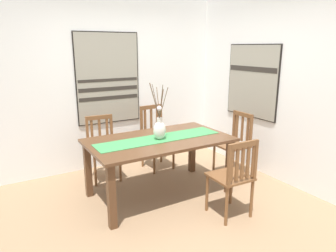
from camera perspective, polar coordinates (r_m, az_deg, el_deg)
name	(u,v)px	position (r m, az deg, el deg)	size (l,w,h in m)	color
ground_plane	(172,212)	(3.80, 0.77, -15.65)	(6.40, 6.40, 0.03)	#8E7051
wall_back	(112,82)	(5.00, -10.41, 8.02)	(6.40, 0.12, 2.70)	white
wall_side	(288,87)	(4.57, 21.32, 6.69)	(0.12, 6.40, 2.70)	white
dining_table	(159,147)	(3.92, -1.63, -3.84)	(1.79, 1.02, 0.77)	#51331E
table_runner	(159,138)	(3.88, -1.64, -2.33)	(1.64, 0.36, 0.01)	#388447
centerpiece_vase	(160,128)	(3.81, -1.58, -0.40)	(0.24, 0.27, 0.71)	silver
chair_0	(235,143)	(4.71, 12.26, -3.13)	(0.43, 0.43, 0.95)	brown
chair_1	(156,137)	(4.89, -2.29, -1.98)	(0.45, 0.45, 1.00)	brown
chair_2	(103,146)	(4.57, -12.03, -3.74)	(0.45, 0.45, 0.92)	brown
chair_3	(234,176)	(3.54, 12.09, -9.03)	(0.44, 0.44, 0.93)	brown
painting_on_back_wall	(108,79)	(4.90, -11.07, 8.63)	(1.02, 0.05, 1.40)	black
painting_on_side_wall	(252,81)	(4.91, 15.38, 8.03)	(0.05, 1.01, 1.11)	black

